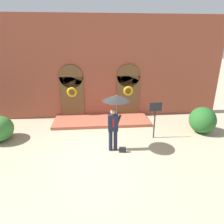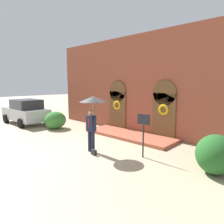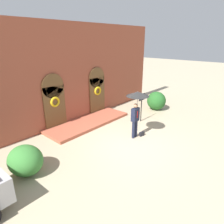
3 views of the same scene
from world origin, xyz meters
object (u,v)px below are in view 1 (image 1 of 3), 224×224
Objects in this scene: handbag at (123,150)px; sign_post at (155,114)px; shrub_right at (202,120)px; person_with_umbrella at (116,106)px.

handbag is 2.24m from sign_post.
shrub_right is at bearing 8.97° from sign_post.
shrub_right is at bearing 16.96° from person_with_umbrella.
handbag is (0.27, -0.20, -1.80)m from person_with_umbrella.
handbag is at bearing -159.52° from shrub_right.
sign_post reaches higher than shrub_right.
handbag is 0.21× the size of shrub_right.
sign_post is at bearing 26.62° from person_with_umbrella.
handbag is 0.16× the size of sign_post.
sign_post is 1.32× the size of shrub_right.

